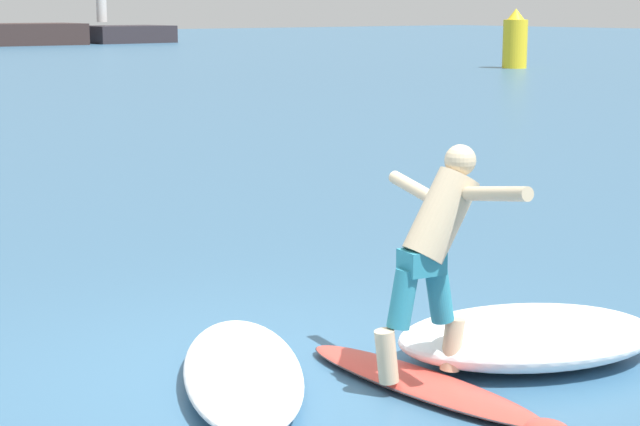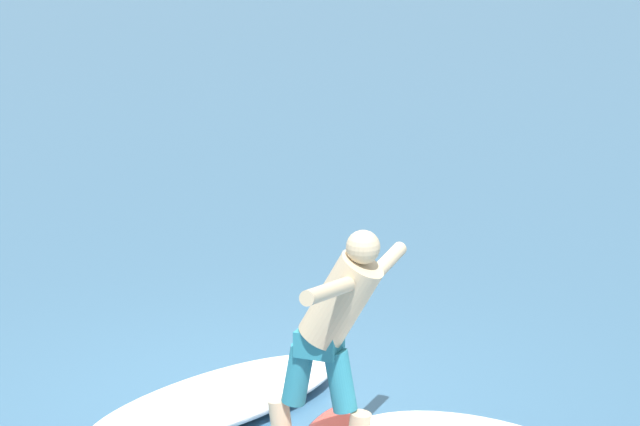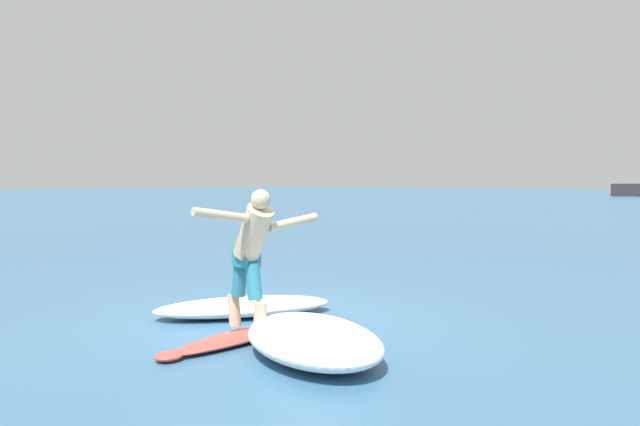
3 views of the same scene
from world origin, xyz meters
name	(u,v)px [view 2 (image 2 of 3)]	position (x,y,z in m)	size (l,w,h in m)	color
ground_plane	(253,409)	(0.00, 0.00, 0.00)	(200.00, 200.00, 0.00)	#366184
surfer	(336,327)	(0.80, -0.91, 0.97)	(0.76, 1.48, 1.50)	#C9B28E
wave_foam_at_tail	(216,400)	(-0.20, -0.17, 0.11)	(1.75, 2.29, 0.22)	white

